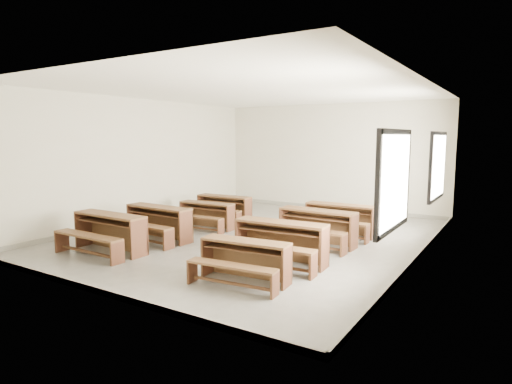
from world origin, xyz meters
The scene contains 9 objects.
room centered at (0.09, 0.00, 2.14)m, with size 8.50×8.50×3.20m.
desk_set_0 centered at (-1.71, -2.66, 0.43)m, with size 1.66×0.87×0.74m.
desk_set_1 centered at (-1.62, -1.44, 0.43)m, with size 1.65×0.90×0.73m.
desk_set_2 centered at (-1.46, 0.03, 0.37)m, with size 1.45×0.81×0.64m.
desk_set_3 centered at (-1.63, 0.97, 0.39)m, with size 1.54×0.84×0.68m.
desk_set_4 centered at (1.46, -2.68, 0.37)m, with size 1.49×0.87×0.64m.
desk_set_5 centered at (1.47, -1.57, 0.43)m, with size 1.70×0.95×0.75m.
desk_set_6 centered at (1.48, -0.03, 0.43)m, with size 1.65×0.89×0.73m.
desk_set_7 centered at (1.56, 1.06, 0.41)m, with size 1.59×0.84×0.71m.
Camera 1 is at (5.00, -7.99, 2.22)m, focal length 30.00 mm.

